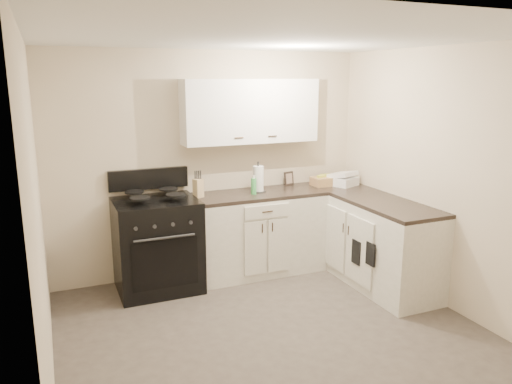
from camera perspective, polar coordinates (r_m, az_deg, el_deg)
name	(u,v)px	position (r m, az deg, el deg)	size (l,w,h in m)	color
floor	(278,339)	(4.49, 2.57, -16.41)	(3.60, 3.60, 0.00)	#473F38
ceiling	(282,37)	(3.93, 2.95, 17.27)	(3.60, 3.60, 0.00)	white
wall_back	(211,164)	(5.67, -5.18, 3.22)	(3.60, 3.60, 0.00)	beige
wall_right	(451,181)	(5.07, 21.41, 1.20)	(3.60, 3.60, 0.00)	beige
wall_left	(38,223)	(3.65, -23.64, -3.27)	(3.60, 3.60, 0.00)	beige
wall_front	(441,279)	(2.61, 20.42, -9.27)	(3.60, 3.60, 0.00)	beige
base_cabinets_back	(256,234)	(5.74, -0.03, -4.86)	(1.55, 0.60, 0.90)	white
base_cabinets_right	(367,239)	(5.70, 12.61, -5.29)	(0.60, 1.90, 0.90)	white
countertop_back	(256,194)	(5.61, -0.03, -0.28)	(1.55, 0.60, 0.04)	black
countertop_right	(370,198)	(5.58, 12.85, -0.69)	(0.60, 1.90, 0.04)	black
upper_cabinets	(250,111)	(5.61, -0.64, 9.23)	(1.55, 0.30, 0.70)	white
stove	(157,247)	(5.39, -11.23, -6.19)	(0.85, 0.73, 1.03)	black
knife_block	(198,188)	(5.41, -6.62, 0.44)	(0.09, 0.08, 0.20)	tan
paper_towel	(258,179)	(5.63, 0.26, 1.50)	(0.12, 0.12, 0.29)	white
soap_bottle	(254,186)	(5.52, -0.27, 0.67)	(0.06, 0.06, 0.18)	#44B256
picture_frame	(289,178)	(6.01, 3.77, 1.56)	(0.13, 0.02, 0.16)	black
wicker_basket	(325,181)	(6.04, 7.85, 1.23)	(0.31, 0.20, 0.10)	tan
countertop_grill	(343,181)	(6.07, 9.95, 1.23)	(0.29, 0.27, 0.10)	white
oven_mitt_near	(370,254)	(5.13, 12.95, -6.94)	(0.02, 0.14, 0.24)	black
oven_mitt_far	(356,252)	(5.33, 11.40, -6.77)	(0.02, 0.15, 0.26)	black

